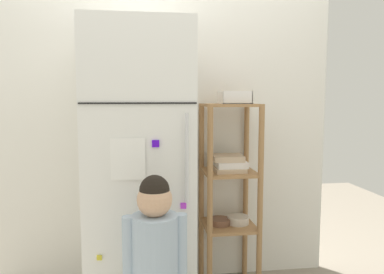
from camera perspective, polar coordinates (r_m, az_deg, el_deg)
kitchen_wall_back at (r=2.59m, az=-4.47°, el=1.88°), size 2.37×0.03×2.21m
refrigerator at (r=2.26m, az=-8.04°, el=-5.17°), size 0.60×0.70×1.71m
child_standing at (r=1.83m, az=-5.69°, el=-17.28°), size 0.30×0.22×0.94m
pantry_shelf_unit at (r=2.50m, az=5.76°, el=-7.04°), size 0.36×0.36×1.26m
fruit_bin at (r=2.42m, az=6.62°, el=5.91°), size 0.19×0.17×0.08m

